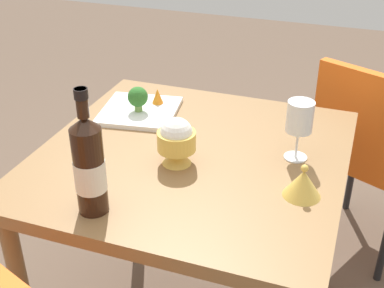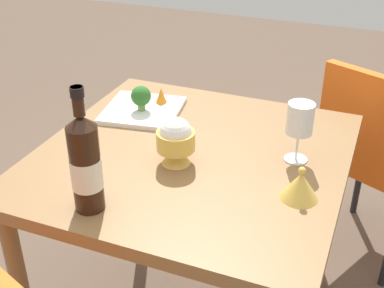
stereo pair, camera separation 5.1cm
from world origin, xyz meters
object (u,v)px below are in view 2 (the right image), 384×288
serving_plate (143,110)px  broccoli_floret (141,97)px  rice_bowl (176,140)px  rice_bowl_lid (300,186)px  chair_by_wall (374,149)px  wine_glass (300,120)px  wine_bottle (85,163)px  carrot_garnish_left (161,95)px

serving_plate → broccoli_floret: 0.06m
rice_bowl → serving_plate: rice_bowl is taller
rice_bowl_lid → broccoli_floret: broccoli_floret is taller
serving_plate → chair_by_wall: bearing=118.7°
wine_glass → serving_plate: bearing=-101.9°
chair_by_wall → rice_bowl_lid: chair_by_wall is taller
serving_plate → broccoli_floret: bearing=12.5°
wine_glass → rice_bowl: 0.35m
chair_by_wall → serving_plate: bearing=-126.1°
wine_bottle → broccoli_floret: (-0.52, -0.12, -0.06)m
chair_by_wall → rice_bowl_lid: 0.78m
serving_plate → carrot_garnish_left: size_ratio=5.37×
serving_plate → broccoli_floret: broccoli_floret is taller
rice_bowl_lid → wine_glass: bearing=-165.7°
broccoli_floret → wine_bottle: bearing=12.8°
carrot_garnish_left → wine_bottle: bearing=7.7°
wine_bottle → serving_plate: size_ratio=1.15×
broccoli_floret → chair_by_wall: bearing=119.7°
broccoli_floret → wine_glass: bearing=79.5°
wine_glass → serving_plate: wine_glass is taller
broccoli_floret → carrot_garnish_left: 0.09m
serving_plate → rice_bowl: bearing=42.3°
serving_plate → carrot_garnish_left: carrot_garnish_left is taller
wine_glass → rice_bowl: bearing=-65.5°
chair_by_wall → serving_plate: chair_by_wall is taller
chair_by_wall → wine_bottle: wine_bottle is taller
wine_glass → rice_bowl_lid: wine_glass is taller
rice_bowl_lid → broccoli_floret: size_ratio=1.17×
wine_glass → chair_by_wall: bearing=158.5°
broccoli_floret → carrot_garnish_left: bearing=155.1°
chair_by_wall → rice_bowl: rice_bowl is taller
carrot_garnish_left → chair_by_wall: bearing=116.0°
chair_by_wall → rice_bowl: size_ratio=6.00×
wine_bottle → wine_glass: wine_bottle is taller
wine_bottle → rice_bowl: 0.30m
broccoli_floret → rice_bowl: bearing=43.5°
wine_bottle → carrot_garnish_left: bearing=-172.3°
rice_bowl_lid → wine_bottle: bearing=-63.8°
chair_by_wall → rice_bowl: bearing=-102.7°
serving_plate → wine_bottle: bearing=12.8°
rice_bowl_lid → carrot_garnish_left: 0.67m
rice_bowl → wine_bottle: bearing=-22.5°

